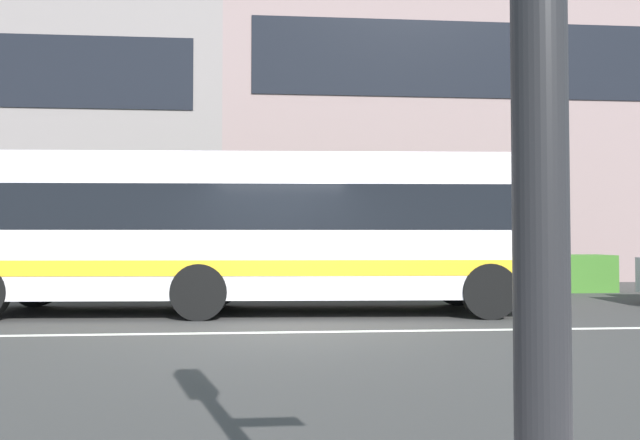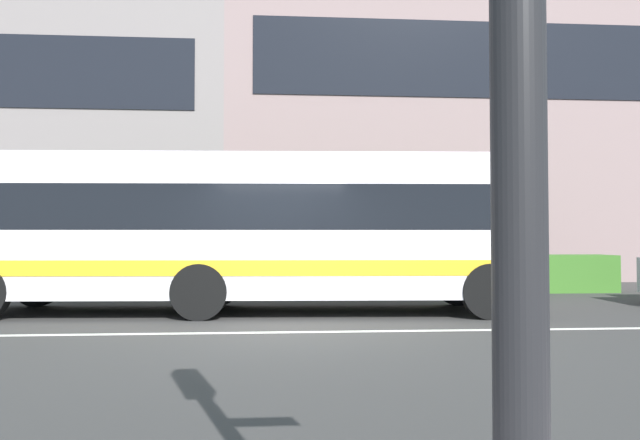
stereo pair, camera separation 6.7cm
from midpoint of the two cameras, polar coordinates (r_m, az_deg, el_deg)
ground_plane at (r=9.59m, az=-4.16°, el=-10.40°), size 160.00×160.00×0.00m
lane_centre_line at (r=9.59m, az=-4.16°, el=-10.38°), size 60.00×0.16×0.01m
hedge_row_far at (r=16.26m, az=1.28°, el=-5.07°), size 15.26×1.10×1.00m
apartment_block_right at (r=27.18m, az=17.37°, el=8.68°), size 22.98×10.72×12.64m
transit_bus at (r=12.14m, az=-6.94°, el=-0.66°), size 11.13×3.08×3.03m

